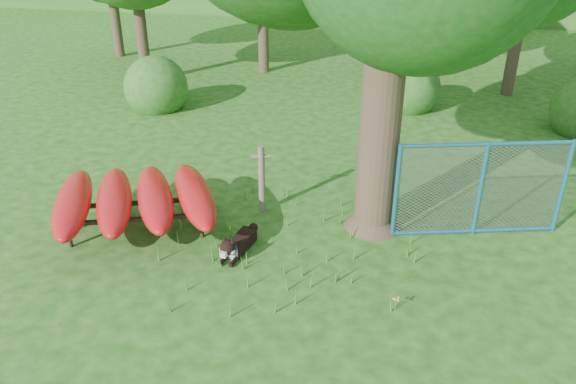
# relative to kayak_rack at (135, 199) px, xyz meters

# --- Properties ---
(ground) EXTENTS (80.00, 80.00, 0.00)m
(ground) POSITION_rel_kayak_rack_xyz_m (2.48, -0.97, -0.68)
(ground) COLOR #194C0F
(ground) RESTS_ON ground
(wooden_post) EXTENTS (0.36, 0.19, 1.33)m
(wooden_post) POSITION_rel_kayak_rack_xyz_m (1.95, 1.26, 0.02)
(wooden_post) COLOR brown
(wooden_post) RESTS_ON ground
(kayak_rack) EXTENTS (3.65, 3.28, 0.89)m
(kayak_rack) POSITION_rel_kayak_rack_xyz_m (0.00, 0.00, 0.00)
(kayak_rack) COLOR black
(kayak_rack) RESTS_ON ground
(husky_dog) EXTENTS (0.42, 1.11, 0.50)m
(husky_dog) POSITION_rel_kayak_rack_xyz_m (1.91, -0.27, -0.51)
(husky_dog) COLOR black
(husky_dog) RESTS_ON ground
(fence_section) EXTENTS (2.92, 0.89, 2.93)m
(fence_section) POSITION_rel_kayak_rack_xyz_m (5.84, 1.25, 0.20)
(fence_section) COLOR teal
(fence_section) RESTS_ON ground
(wildflower_clump) EXTENTS (0.10, 0.09, 0.22)m
(wildflower_clump) POSITION_rel_kayak_rack_xyz_m (4.58, -1.21, -0.50)
(wildflower_clump) COLOR #3C7F29
(wildflower_clump) RESTS_ON ground
(shrub_left) EXTENTS (1.80, 1.80, 1.80)m
(shrub_left) POSITION_rel_kayak_rack_xyz_m (-2.52, 6.53, -0.68)
(shrub_left) COLOR #265C1D
(shrub_left) RESTS_ON ground
(shrub_mid) EXTENTS (1.80, 1.80, 1.80)m
(shrub_mid) POSITION_rel_kayak_rack_xyz_m (4.48, 8.03, -0.68)
(shrub_mid) COLOR #265C1D
(shrub_mid) RESTS_ON ground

